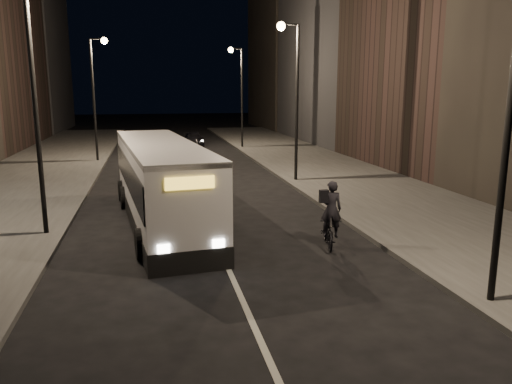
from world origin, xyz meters
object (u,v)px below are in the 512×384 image
streetlight_left_far (97,83)px  city_bus (161,180)px  cyclist_on_bicycle (329,225)px  streetlight_right_near (503,70)px  car_mid (143,143)px  streetlight_left_near (41,76)px  streetlight_right_far (239,84)px  car_far (194,140)px  streetlight_right_mid (292,81)px  car_near (190,146)px

streetlight_left_far → city_bus: (3.66, -16.91, -3.71)m
city_bus → cyclist_on_bicycle: city_bus is taller
streetlight_right_near → cyclist_on_bicycle: 7.09m
streetlight_right_near → city_bus: size_ratio=0.71×
streetlight_right_near → streetlight_left_far: 28.10m
streetlight_right_near → car_mid: 33.24m
car_mid → streetlight_left_near: bearing=87.2°
streetlight_right_near → car_mid: streetlight_right_near is taller
streetlight_right_far → city_bus: bearing=-107.0°
car_far → streetlight_left_near: bearing=-105.6°
streetlight_right_far → streetlight_right_near: bearing=-90.0°
streetlight_right_near → streetlight_left_near: (-10.66, 8.00, 0.00)m
city_bus → car_far: 25.87m
streetlight_right_mid → city_bus: (-7.00, -6.91, -3.71)m
streetlight_left_near → streetlight_right_far: bearing=66.0°
streetlight_right_near → streetlight_right_mid: 16.00m
streetlight_left_far → car_near: bearing=19.7°
cyclist_on_bicycle → streetlight_right_near: bearing=-57.3°
streetlight_left_far → city_bus: streetlight_left_far is taller
car_near → car_far: (0.82, 6.48, -0.17)m
streetlight_right_far → streetlight_left_near: (-10.66, -24.00, 0.00)m
streetlight_right_mid → cyclist_on_bicycle: bearing=-99.7°
cyclist_on_bicycle → car_far: size_ratio=0.56×
car_mid → streetlight_right_mid: bearing=120.2°
city_bus → cyclist_on_bicycle: bearing=-45.0°
streetlight_right_near → streetlight_right_mid: (0.00, 16.00, 0.00)m
streetlight_right_near → car_mid: size_ratio=2.16×
streetlight_right_near → streetlight_right_far: (0.00, 32.00, 0.00)m
car_near → car_mid: bearing=140.1°
streetlight_right_mid → streetlight_right_far: same height
streetlight_right_near → streetlight_left_far: same height
streetlight_right_near → car_far: 35.22m
streetlight_left_far → car_mid: (2.76, 5.94, -4.74)m
city_bus → streetlight_right_mid: bearing=38.1°
streetlight_right_near → streetlight_left_far: (-10.66, 26.00, 0.00)m
streetlight_left_near → car_near: size_ratio=1.90×
car_near → car_mid: (-3.48, 3.70, -0.11)m
city_bus → cyclist_on_bicycle: (5.13, -4.07, -0.93)m
streetlight_left_near → car_far: streetlight_left_near is taller
streetlight_right_near → city_bus: bearing=127.6°
streetlight_left_near → city_bus: bearing=16.6°
streetlight_left_far → car_mid: streetlight_left_far is taller
car_near → streetlight_left_near: bearing=-100.3°
car_far → cyclist_on_bicycle: bearing=-87.4°
streetlight_right_far → car_far: size_ratio=2.10×
streetlight_right_mid → car_far: bearing=100.9°
car_mid → cyclist_on_bicycle: bearing=106.5°
cyclist_on_bicycle → car_mid: 27.58m
streetlight_left_far → car_far: streetlight_left_far is taller
cyclist_on_bicycle → car_far: cyclist_on_bicycle is taller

